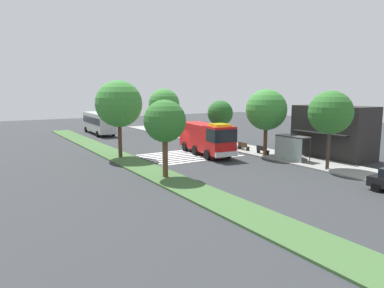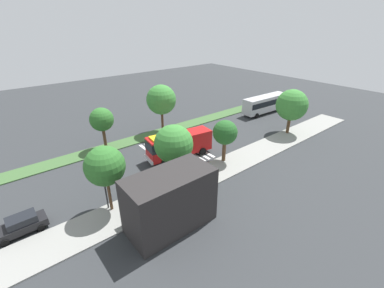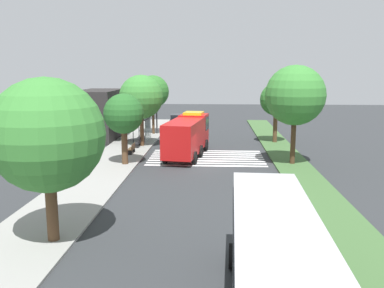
{
  "view_description": "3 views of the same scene",
  "coord_description": "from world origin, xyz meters",
  "px_view_note": "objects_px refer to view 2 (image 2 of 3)",
  "views": [
    {
      "loc": [
        35.02,
        -19.98,
        7.0
      ],
      "look_at": [
        2.28,
        0.7,
        1.14
      ],
      "focal_mm": 32.12,
      "sensor_mm": 36.0,
      "label": 1
    },
    {
      "loc": [
        22.7,
        28.27,
        17.66
      ],
      "look_at": [
        1.06,
        1.58,
        1.15
      ],
      "focal_mm": 24.24,
      "sensor_mm": 36.0,
      "label": 2
    },
    {
      "loc": [
        -33.52,
        -0.66,
        7.92
      ],
      "look_at": [
        3.19,
        1.32,
        1.2
      ],
      "focal_mm": 38.69,
      "sensor_mm": 36.0,
      "label": 3
    }
  ],
  "objects_px": {
    "fire_truck": "(177,144)",
    "parked_car_west": "(21,225)",
    "bus_stop_shelter": "(151,180)",
    "street_lamp": "(104,180)",
    "bench_near_shelter": "(181,177)",
    "bench_west_of_shelter": "(201,168)",
    "median_tree_far_west": "(161,100)",
    "sidewalk_tree_far_west": "(292,105)",
    "transit_bus": "(265,103)",
    "sidewalk_tree_east": "(105,166)",
    "sidewalk_tree_west": "(225,133)",
    "median_tree_west": "(102,120)",
    "sidewalk_tree_center": "(174,144)"
  },
  "relations": [
    {
      "from": "fire_truck",
      "to": "sidewalk_tree_center",
      "type": "height_order",
      "value": "sidewalk_tree_center"
    },
    {
      "from": "fire_truck",
      "to": "sidewalk_tree_east",
      "type": "xyz_separation_m",
      "value": [
        11.98,
        4.96,
        3.17
      ]
    },
    {
      "from": "bus_stop_shelter",
      "to": "street_lamp",
      "type": "distance_m",
      "value": 5.16
    },
    {
      "from": "bus_stop_shelter",
      "to": "sidewalk_tree_east",
      "type": "distance_m",
      "value": 5.7
    },
    {
      "from": "fire_truck",
      "to": "median_tree_west",
      "type": "height_order",
      "value": "median_tree_west"
    },
    {
      "from": "street_lamp",
      "to": "median_tree_far_west",
      "type": "relative_size",
      "value": 0.71
    },
    {
      "from": "median_tree_far_west",
      "to": "parked_car_west",
      "type": "bearing_deg",
      "value": 26.98
    },
    {
      "from": "transit_bus",
      "to": "bench_west_of_shelter",
      "type": "bearing_deg",
      "value": -157.28
    },
    {
      "from": "sidewalk_tree_west",
      "to": "bus_stop_shelter",
      "type": "bearing_deg",
      "value": 1.28
    },
    {
      "from": "fire_truck",
      "to": "sidewalk_tree_east",
      "type": "height_order",
      "value": "sidewalk_tree_east"
    },
    {
      "from": "street_lamp",
      "to": "sidewalk_tree_west",
      "type": "xyz_separation_m",
      "value": [
        -16.4,
        0.4,
        0.72
      ]
    },
    {
      "from": "fire_truck",
      "to": "street_lamp",
      "type": "height_order",
      "value": "street_lamp"
    },
    {
      "from": "bus_stop_shelter",
      "to": "bench_near_shelter",
      "type": "distance_m",
      "value": 4.2
    },
    {
      "from": "sidewalk_tree_center",
      "to": "street_lamp",
      "type": "bearing_deg",
      "value": -2.81
    },
    {
      "from": "bench_near_shelter",
      "to": "bus_stop_shelter",
      "type": "bearing_deg",
      "value": -0.44
    },
    {
      "from": "bench_near_shelter",
      "to": "sidewalk_tree_west",
      "type": "distance_m",
      "value": 8.41
    },
    {
      "from": "parked_car_west",
      "to": "transit_bus",
      "type": "distance_m",
      "value": 45.88
    },
    {
      "from": "transit_bus",
      "to": "sidewalk_tree_center",
      "type": "xyz_separation_m",
      "value": [
        29.74,
        9.26,
        2.99
      ]
    },
    {
      "from": "parked_car_west",
      "to": "median_tree_far_west",
      "type": "height_order",
      "value": "median_tree_far_west"
    },
    {
      "from": "sidewalk_tree_far_west",
      "to": "sidewalk_tree_west",
      "type": "bearing_deg",
      "value": -0.0
    },
    {
      "from": "fire_truck",
      "to": "sidewalk_tree_west",
      "type": "distance_m",
      "value": 6.89
    },
    {
      "from": "bench_near_shelter",
      "to": "bench_west_of_shelter",
      "type": "distance_m",
      "value": 3.25
    },
    {
      "from": "bench_near_shelter",
      "to": "median_tree_far_west",
      "type": "height_order",
      "value": "median_tree_far_west"
    },
    {
      "from": "parked_car_west",
      "to": "median_tree_west",
      "type": "relative_size",
      "value": 0.69
    },
    {
      "from": "bus_stop_shelter",
      "to": "sidewalk_tree_east",
      "type": "relative_size",
      "value": 0.5
    },
    {
      "from": "sidewalk_tree_east",
      "to": "transit_bus",
      "type": "bearing_deg",
      "value": -166.21
    },
    {
      "from": "sidewalk_tree_west",
      "to": "bench_west_of_shelter",
      "type": "bearing_deg",
      "value": 3.83
    },
    {
      "from": "transit_bus",
      "to": "bench_near_shelter",
      "type": "bearing_deg",
      "value": -159.39
    },
    {
      "from": "bench_west_of_shelter",
      "to": "parked_car_west",
      "type": "bearing_deg",
      "value": -7.27
    },
    {
      "from": "street_lamp",
      "to": "sidewalk_tree_center",
      "type": "xyz_separation_m",
      "value": [
        -8.15,
        0.4,
        1.55
      ]
    },
    {
      "from": "sidewalk_tree_west",
      "to": "sidewalk_tree_center",
      "type": "height_order",
      "value": "sidewalk_tree_center"
    },
    {
      "from": "sidewalk_tree_east",
      "to": "median_tree_west",
      "type": "distance_m",
      "value": 14.8
    },
    {
      "from": "sidewalk_tree_west",
      "to": "parked_car_west",
      "type": "bearing_deg",
      "value": -5.28
    },
    {
      "from": "transit_bus",
      "to": "street_lamp",
      "type": "bearing_deg",
      "value": -164.42
    },
    {
      "from": "parked_car_west",
      "to": "sidewalk_tree_east",
      "type": "bearing_deg",
      "value": 162.91
    },
    {
      "from": "transit_bus",
      "to": "sidewalk_tree_east",
      "type": "relative_size",
      "value": 1.61
    },
    {
      "from": "transit_bus",
      "to": "median_tree_west",
      "type": "relative_size",
      "value": 1.79
    },
    {
      "from": "fire_truck",
      "to": "sidewalk_tree_west",
      "type": "relative_size",
      "value": 1.68
    },
    {
      "from": "fire_truck",
      "to": "transit_bus",
      "type": "bearing_deg",
      "value": -162.49
    },
    {
      "from": "street_lamp",
      "to": "bench_near_shelter",
      "type": "bearing_deg",
      "value": 175.55
    },
    {
      "from": "bus_stop_shelter",
      "to": "bench_near_shelter",
      "type": "relative_size",
      "value": 2.19
    },
    {
      "from": "fire_truck",
      "to": "median_tree_far_west",
      "type": "relative_size",
      "value": 1.2
    },
    {
      "from": "sidewalk_tree_far_west",
      "to": "bus_stop_shelter",
      "type": "bearing_deg",
      "value": 0.55
    },
    {
      "from": "bench_near_shelter",
      "to": "sidewalk_tree_far_west",
      "type": "xyz_separation_m",
      "value": [
        -23.07,
        -0.29,
        4.43
      ]
    },
    {
      "from": "transit_bus",
      "to": "bench_near_shelter",
      "type": "height_order",
      "value": "transit_bus"
    },
    {
      "from": "transit_bus",
      "to": "sidewalk_tree_west",
      "type": "bearing_deg",
      "value": -154.27
    },
    {
      "from": "fire_truck",
      "to": "sidewalk_tree_far_west",
      "type": "xyz_separation_m",
      "value": [
        -19.72,
        4.96,
        2.99
      ]
    },
    {
      "from": "parked_car_west",
      "to": "sidewalk_tree_east",
      "type": "height_order",
      "value": "sidewalk_tree_east"
    },
    {
      "from": "fire_truck",
      "to": "parked_car_west",
      "type": "xyz_separation_m",
      "value": [
        19.6,
        2.76,
        -1.16
      ]
    },
    {
      "from": "bench_near_shelter",
      "to": "sidewalk_tree_east",
      "type": "height_order",
      "value": "sidewalk_tree_east"
    }
  ]
}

